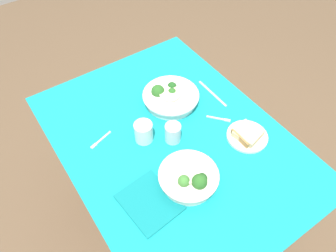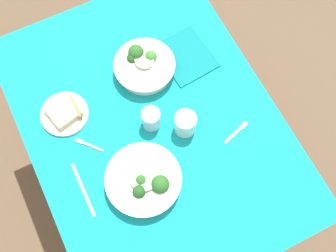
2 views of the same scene
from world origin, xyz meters
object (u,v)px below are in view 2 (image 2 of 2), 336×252
(water_glass_center, at_px, (185,124))
(broccoli_bowl_far, at_px, (145,181))
(water_glass_side, at_px, (150,118))
(broccoli_bowl_near, at_px, (144,66))
(bread_side_plate, at_px, (65,113))
(fork_by_near_bowl, at_px, (237,132))
(fork_by_far_bowl, at_px, (88,145))
(napkin_folded_upper, at_px, (186,56))
(table_knife_left, at_px, (83,190))

(water_glass_center, bearing_deg, broccoli_bowl_far, 118.98)
(water_glass_center, height_order, water_glass_side, water_glass_center)
(broccoli_bowl_near, relative_size, bread_side_plate, 1.31)
(water_glass_side, distance_m, fork_by_near_bowl, 0.31)
(broccoli_bowl_near, height_order, bread_side_plate, broccoli_bowl_near)
(broccoli_bowl_near, bearing_deg, fork_by_far_bowl, 120.77)
(broccoli_bowl_near, bearing_deg, napkin_folded_upper, -95.69)
(water_glass_center, bearing_deg, napkin_folded_upper, -27.82)
(water_glass_center, bearing_deg, bread_side_plate, 56.56)
(broccoli_bowl_far, height_order, water_glass_side, broccoli_bowl_far)
(broccoli_bowl_near, xyz_separation_m, fork_by_near_bowl, (-0.37, -0.19, -0.03))
(bread_side_plate, bearing_deg, napkin_folded_upper, -87.54)
(water_glass_center, distance_m, table_knife_left, 0.41)
(napkin_folded_upper, bearing_deg, water_glass_side, 128.19)
(fork_by_far_bowl, height_order, table_knife_left, same)
(table_knife_left, bearing_deg, napkin_folded_upper, -60.38)
(broccoli_bowl_far, distance_m, bread_side_plate, 0.38)
(broccoli_bowl_near, relative_size, table_knife_left, 1.13)
(broccoli_bowl_near, bearing_deg, fork_by_near_bowl, -153.08)
(broccoli_bowl_far, bearing_deg, water_glass_center, -61.02)
(fork_by_far_bowl, xyz_separation_m, fork_by_near_bowl, (-0.19, -0.49, 0.00))
(bread_side_plate, bearing_deg, fork_by_near_bowl, -122.59)
(table_knife_left, bearing_deg, broccoli_bowl_near, -49.28)
(water_glass_side, xyz_separation_m, fork_by_near_bowl, (-0.17, -0.26, -0.04))
(broccoli_bowl_near, distance_m, fork_by_far_bowl, 0.35)
(bread_side_plate, distance_m, fork_by_far_bowl, 0.14)
(table_knife_left, bearing_deg, broccoli_bowl_far, -109.73)
(broccoli_bowl_far, height_order, broccoli_bowl_near, broccoli_bowl_near)
(table_knife_left, bearing_deg, bread_side_plate, -9.07)
(broccoli_bowl_near, distance_m, fork_by_near_bowl, 0.41)
(napkin_folded_upper, bearing_deg, table_knife_left, 119.31)
(fork_by_far_bowl, bearing_deg, table_knife_left, 110.96)
(bread_side_plate, relative_size, napkin_folded_upper, 0.82)
(bread_side_plate, height_order, water_glass_side, water_glass_side)
(napkin_folded_upper, bearing_deg, fork_by_near_bowl, -176.47)
(fork_by_near_bowl, bearing_deg, broccoli_bowl_far, 166.45)
(fork_by_near_bowl, distance_m, napkin_folded_upper, 0.35)
(water_glass_center, relative_size, table_knife_left, 0.45)
(broccoli_bowl_near, xyz_separation_m, water_glass_side, (-0.20, 0.07, 0.01))
(broccoli_bowl_far, distance_m, fork_by_near_bowl, 0.37)
(broccoli_bowl_near, height_order, water_glass_side, broccoli_bowl_near)
(fork_by_far_bowl, relative_size, table_knife_left, 0.44)
(bread_side_plate, distance_m, water_glass_center, 0.43)
(fork_by_far_bowl, distance_m, table_knife_left, 0.16)
(broccoli_bowl_far, bearing_deg, napkin_folded_upper, -42.80)
(broccoli_bowl_far, bearing_deg, bread_side_plate, 22.65)
(fork_by_near_bowl, bearing_deg, table_knife_left, 157.99)
(bread_side_plate, distance_m, table_knife_left, 0.29)
(water_glass_center, bearing_deg, water_glass_side, 53.98)
(fork_by_near_bowl, height_order, napkin_folded_upper, napkin_folded_upper)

